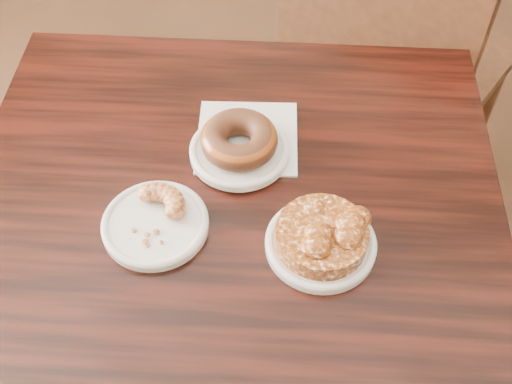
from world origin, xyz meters
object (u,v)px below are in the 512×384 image
(cafe_table, at_px, (235,331))
(apple_fritter, at_px, (322,233))
(cruller_fragment, at_px, (154,217))
(chair_far, at_px, (401,62))
(glazed_donut, at_px, (239,139))

(cafe_table, xyz_separation_m, apple_fritter, (0.14, -0.01, 0.41))
(cafe_table, xyz_separation_m, cruller_fragment, (-0.10, -0.05, 0.40))
(chair_far, distance_m, glazed_donut, 0.78)
(glazed_donut, xyz_separation_m, cruller_fragment, (-0.08, -0.17, -0.01))
(cruller_fragment, bearing_deg, apple_fritter, 8.55)
(cafe_table, bearing_deg, chair_far, 63.52)
(cafe_table, bearing_deg, apple_fritter, -17.59)
(cafe_table, relative_size, chair_far, 0.92)
(chair_far, distance_m, apple_fritter, 0.87)
(apple_fritter, relative_size, cruller_fragment, 1.69)
(cafe_table, xyz_separation_m, chair_far, (0.19, 0.79, 0.08))
(cafe_table, distance_m, apple_fritter, 0.43)
(cafe_table, relative_size, glazed_donut, 6.77)
(glazed_donut, height_order, apple_fritter, glazed_donut)
(apple_fritter, bearing_deg, chair_far, 86.63)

